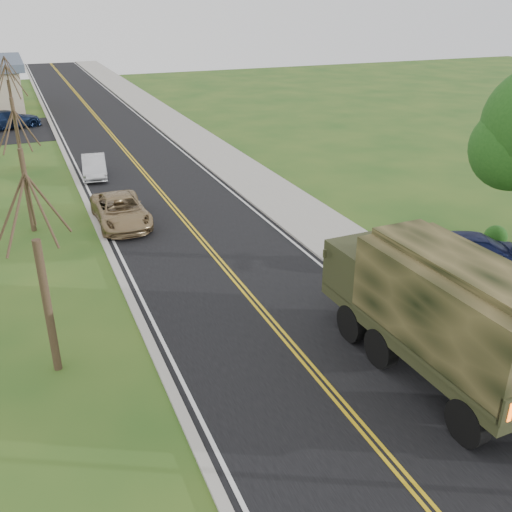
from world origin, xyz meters
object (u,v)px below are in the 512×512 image
military_truck (440,305)px  pickup_navy (476,253)px  sedan_silver (94,166)px  suv_champagne (121,211)px

military_truck → pickup_navy: (6.15, 5.02, -1.51)m
sedan_silver → pickup_navy: size_ratio=0.77×
pickup_navy → military_truck: bearing=153.1°
military_truck → pickup_navy: 8.08m
pickup_navy → sedan_silver: bearing=56.3°
sedan_silver → suv_champagne: bearing=-83.5°
military_truck → suv_champagne: 16.94m
suv_champagne → military_truck: bearing=-68.8°
sedan_silver → military_truck: bearing=-69.3°
military_truck → pickup_navy: military_truck is taller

